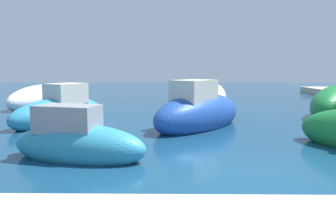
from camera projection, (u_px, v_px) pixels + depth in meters
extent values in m
plane|color=navy|center=(249.00, 178.00, 6.10)|extent=(80.00, 80.00, 0.00)
ellipsoid|color=white|center=(211.00, 96.00, 18.85)|extent=(2.38, 6.04, 1.63)
cube|color=brown|center=(211.00, 87.00, 18.79)|extent=(1.56, 1.31, 0.08)
ellipsoid|color=#1E479E|center=(199.00, 115.00, 11.35)|extent=(4.32, 4.72, 1.59)
cube|color=beige|center=(194.00, 91.00, 10.97)|extent=(1.80, 1.86, 0.82)
ellipsoid|color=teal|center=(60.00, 114.00, 12.04)|extent=(3.39, 4.42, 1.30)
cube|color=beige|center=(66.00, 93.00, 12.25)|extent=(1.61, 1.74, 0.80)
ellipsoid|color=white|center=(44.00, 98.00, 17.53)|extent=(2.89, 5.87, 1.59)
cube|color=brown|center=(44.00, 89.00, 17.47)|extent=(1.62, 1.39, 0.08)
ellipsoid|color=teal|center=(79.00, 146.00, 7.36)|extent=(3.55, 1.94, 1.08)
cube|color=gray|center=(68.00, 119.00, 7.35)|extent=(1.60, 1.10, 0.66)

